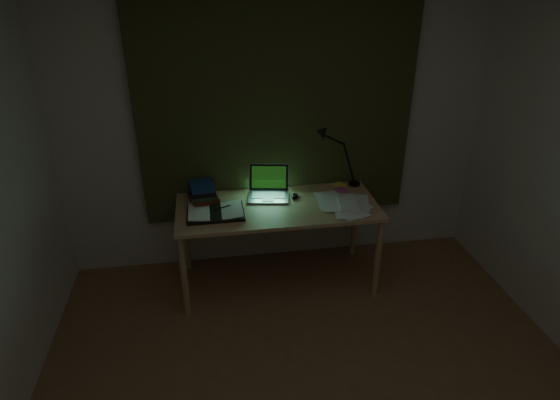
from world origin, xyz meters
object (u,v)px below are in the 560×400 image
at_px(loose_papers, 341,203).
at_px(book_stack, 202,193).
at_px(desk, 278,244).
at_px(laptop, 268,185).
at_px(desk_lamp, 356,156).
at_px(open_textbook, 216,212).

bearing_deg(loose_papers, book_stack, 168.66).
bearing_deg(loose_papers, desk, 173.10).
xyz_separation_m(desk, laptop, (-0.05, 0.14, 0.47)).
xyz_separation_m(laptop, loose_papers, (0.55, -0.20, -0.11)).
xyz_separation_m(desk, loose_papers, (0.49, -0.06, 0.37)).
distance_m(laptop, book_stack, 0.52).
bearing_deg(desk_lamp, open_textbook, -152.39).
bearing_deg(desk_lamp, book_stack, -162.83).
height_order(desk, open_textbook, open_textbook).
relative_size(book_stack, desk_lamp, 0.45).
relative_size(desk, book_stack, 6.53).
distance_m(desk, open_textbook, 0.61).
distance_m(desk, desk_lamp, 0.98).
bearing_deg(open_textbook, loose_papers, -0.02).
bearing_deg(laptop, loose_papers, -9.73).
bearing_deg(open_textbook, book_stack, 112.41).
xyz_separation_m(open_textbook, desk_lamp, (1.18, 0.33, 0.25)).
bearing_deg(desk, loose_papers, -6.90).
height_order(laptop, desk_lamp, desk_lamp).
xyz_separation_m(loose_papers, desk_lamp, (0.21, 0.33, 0.26)).
height_order(laptop, book_stack, laptop).
bearing_deg(book_stack, desk_lamp, 5.38).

